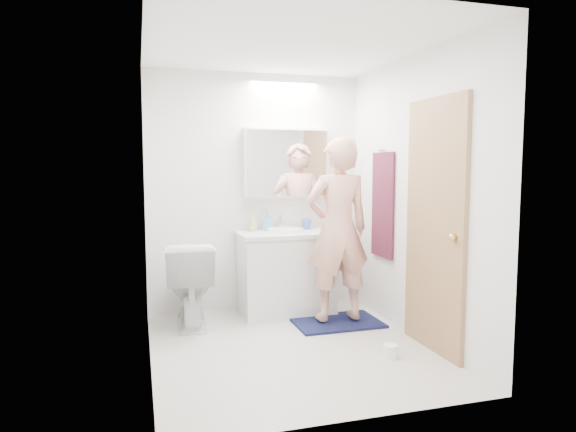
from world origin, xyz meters
name	(u,v)px	position (x,y,z in m)	size (l,w,h in m)	color
floor	(291,347)	(0.00, 0.00, 0.00)	(2.50, 2.50, 0.00)	silver
ceiling	(291,44)	(0.00, 0.00, 2.40)	(2.50, 2.50, 0.00)	white
wall_back	(256,192)	(0.00, 1.25, 1.20)	(2.50, 2.50, 0.00)	white
wall_front	(355,214)	(0.00, -1.25, 1.20)	(2.50, 2.50, 0.00)	white
wall_left	(147,203)	(-1.10, 0.00, 1.20)	(2.50, 2.50, 0.00)	white
wall_right	(415,198)	(1.10, 0.00, 1.20)	(2.50, 2.50, 0.00)	white
vanity_cabinet	(286,275)	(0.24, 0.96, 0.39)	(0.90, 0.55, 0.78)	silver
countertop	(286,234)	(0.24, 0.96, 0.80)	(0.95, 0.58, 0.04)	silver
sink_basin	(285,230)	(0.24, 0.99, 0.84)	(0.36, 0.36, 0.03)	white
faucet	(280,222)	(0.24, 1.19, 0.90)	(0.02, 0.02, 0.16)	silver
medicine_cabinet	(286,163)	(0.30, 1.18, 1.50)	(0.88, 0.14, 0.70)	white
mirror_panel	(288,163)	(0.30, 1.10, 1.50)	(0.84, 0.01, 0.66)	silver
toilet	(190,283)	(-0.72, 0.85, 0.39)	(0.44, 0.77, 0.79)	white
bath_rug	(337,322)	(0.60, 0.49, 0.01)	(0.80, 0.55, 0.02)	#14183F
person	(338,229)	(0.60, 0.49, 0.89)	(0.61, 0.40, 1.68)	#DC9A84
door	(435,226)	(1.08, -0.35, 1.00)	(0.04, 0.80, 2.00)	tan
door_knob	(453,237)	(1.04, -0.65, 0.95)	(0.06, 0.06, 0.06)	gold
towel	(383,205)	(1.08, 0.55, 1.10)	(0.02, 0.42, 1.00)	#101834
towel_hook	(382,150)	(1.07, 0.55, 1.62)	(0.02, 0.02, 0.07)	silver
soap_bottle_a	(253,221)	(-0.07, 1.11, 0.92)	(0.08, 0.08, 0.20)	tan
soap_bottle_b	(268,221)	(0.10, 1.15, 0.92)	(0.09, 0.09, 0.19)	#5FA5CB
toothbrush_cup	(307,224)	(0.51, 1.12, 0.87)	(0.11, 0.11, 0.10)	#456DCF
toilet_paper_roll	(391,351)	(0.68, -0.42, 0.05)	(0.11, 0.11, 0.10)	white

